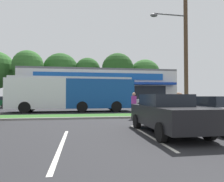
{
  "coord_description": "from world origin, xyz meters",
  "views": [
    {
      "loc": [
        -3.25,
        -0.31,
        1.47
      ],
      "look_at": [
        -0.35,
        18.1,
        1.95
      ],
      "focal_mm": 32.21,
      "sensor_mm": 36.0,
      "label": 1
    }
  ],
  "objects_px": {
    "car_4": "(56,102)",
    "car_5": "(167,113)",
    "pedestrian_by_pole": "(180,105)",
    "car_1": "(222,113)",
    "pedestrian_near_bench": "(134,106)",
    "pedestrian_far": "(179,106)",
    "city_bus": "(73,93)",
    "car_3": "(128,101)",
    "utility_pole": "(184,41)"
  },
  "relations": [
    {
      "from": "pedestrian_near_bench",
      "to": "car_4",
      "type": "bearing_deg",
      "value": -2.2
    },
    {
      "from": "city_bus",
      "to": "car_5",
      "type": "distance_m",
      "value": 12.61
    },
    {
      "from": "utility_pole",
      "to": "pedestrian_near_bench",
      "type": "relative_size",
      "value": 6.21
    },
    {
      "from": "city_bus",
      "to": "pedestrian_far",
      "type": "height_order",
      "value": "city_bus"
    },
    {
      "from": "utility_pole",
      "to": "car_1",
      "type": "xyz_separation_m",
      "value": [
        -1.92,
        -6.53,
        -4.9
      ]
    },
    {
      "from": "utility_pole",
      "to": "car_5",
      "type": "distance_m",
      "value": 9.41
    },
    {
      "from": "utility_pole",
      "to": "pedestrian_near_bench",
      "type": "height_order",
      "value": "utility_pole"
    },
    {
      "from": "utility_pole",
      "to": "car_3",
      "type": "relative_size",
      "value": 2.38
    },
    {
      "from": "car_1",
      "to": "car_3",
      "type": "bearing_deg",
      "value": 179.24
    },
    {
      "from": "city_bus",
      "to": "pedestrian_near_bench",
      "type": "relative_size",
      "value": 6.75
    },
    {
      "from": "pedestrian_by_pole",
      "to": "car_5",
      "type": "bearing_deg",
      "value": -43.93
    },
    {
      "from": "car_3",
      "to": "car_5",
      "type": "distance_m",
      "value": 18.57
    },
    {
      "from": "utility_pole",
      "to": "city_bus",
      "type": "relative_size",
      "value": 0.92
    },
    {
      "from": "pedestrian_by_pole",
      "to": "pedestrian_far",
      "type": "distance_m",
      "value": 1.88
    },
    {
      "from": "car_1",
      "to": "car_5",
      "type": "bearing_deg",
      "value": -86.19
    },
    {
      "from": "car_3",
      "to": "car_5",
      "type": "xyz_separation_m",
      "value": [
        -2.79,
        -18.36,
        -0.01
      ]
    },
    {
      "from": "car_1",
      "to": "pedestrian_near_bench",
      "type": "distance_m",
      "value": 5.56
    },
    {
      "from": "car_5",
      "to": "pedestrian_by_pole",
      "type": "distance_m",
      "value": 6.24
    },
    {
      "from": "utility_pole",
      "to": "car_3",
      "type": "distance_m",
      "value": 12.74
    },
    {
      "from": "car_3",
      "to": "pedestrian_near_bench",
      "type": "bearing_deg",
      "value": 78.31
    },
    {
      "from": "utility_pole",
      "to": "pedestrian_by_pole",
      "type": "height_order",
      "value": "utility_pole"
    },
    {
      "from": "car_5",
      "to": "utility_pole",
      "type": "bearing_deg",
      "value": 146.29
    },
    {
      "from": "car_1",
      "to": "car_4",
      "type": "distance_m",
      "value": 20.76
    },
    {
      "from": "car_3",
      "to": "pedestrian_far",
      "type": "relative_size",
      "value": 2.63
    },
    {
      "from": "car_5",
      "to": "pedestrian_far",
      "type": "xyz_separation_m",
      "value": [
        2.39,
        3.64,
        0.06
      ]
    },
    {
      "from": "car_4",
      "to": "car_5",
      "type": "bearing_deg",
      "value": 108.83
    },
    {
      "from": "city_bus",
      "to": "car_1",
      "type": "distance_m",
      "value": 13.52
    },
    {
      "from": "car_1",
      "to": "car_5",
      "type": "xyz_separation_m",
      "value": [
        -2.55,
        -0.17,
        0.03
      ]
    },
    {
      "from": "city_bus",
      "to": "pedestrian_far",
      "type": "distance_m",
      "value": 10.54
    },
    {
      "from": "car_4",
      "to": "pedestrian_far",
      "type": "xyz_separation_m",
      "value": [
        8.83,
        -15.24,
        0.11
      ]
    },
    {
      "from": "pedestrian_by_pole",
      "to": "pedestrian_far",
      "type": "xyz_separation_m",
      "value": [
        -0.97,
        -1.61,
        -0.0
      ]
    },
    {
      "from": "city_bus",
      "to": "car_1",
      "type": "bearing_deg",
      "value": 118.28
    },
    {
      "from": "car_3",
      "to": "pedestrian_far",
      "type": "height_order",
      "value": "pedestrian_far"
    },
    {
      "from": "city_bus",
      "to": "car_5",
      "type": "bearing_deg",
      "value": 107.76
    },
    {
      "from": "city_bus",
      "to": "car_4",
      "type": "bearing_deg",
      "value": -73.15
    },
    {
      "from": "car_1",
      "to": "pedestrian_near_bench",
      "type": "relative_size",
      "value": 2.52
    },
    {
      "from": "pedestrian_by_pole",
      "to": "car_4",
      "type": "bearing_deg",
      "value": -155.63
    },
    {
      "from": "car_1",
      "to": "pedestrian_far",
      "type": "relative_size",
      "value": 2.53
    },
    {
      "from": "city_bus",
      "to": "car_4",
      "type": "height_order",
      "value": "city_bus"
    },
    {
      "from": "car_4",
      "to": "pedestrian_near_bench",
      "type": "xyz_separation_m",
      "value": [
        6.49,
        -13.74,
        0.12
      ]
    },
    {
      "from": "car_4",
      "to": "pedestrian_near_bench",
      "type": "distance_m",
      "value": 15.2
    },
    {
      "from": "car_3",
      "to": "car_4",
      "type": "bearing_deg",
      "value": -3.26
    },
    {
      "from": "city_bus",
      "to": "pedestrian_by_pole",
      "type": "xyz_separation_m",
      "value": [
        7.49,
        -6.62,
        -0.91
      ]
    },
    {
      "from": "pedestrian_near_bench",
      "to": "pedestrian_far",
      "type": "distance_m",
      "value": 2.78
    },
    {
      "from": "car_4",
      "to": "car_5",
      "type": "height_order",
      "value": "car_5"
    },
    {
      "from": "pedestrian_near_bench",
      "to": "pedestrian_by_pole",
      "type": "relative_size",
      "value": 1.0
    },
    {
      "from": "city_bus",
      "to": "pedestrian_near_bench",
      "type": "xyz_separation_m",
      "value": [
        4.18,
        -6.74,
        -0.9
      ]
    },
    {
      "from": "city_bus",
      "to": "pedestrian_far",
      "type": "xyz_separation_m",
      "value": [
        6.52,
        -8.23,
        -0.91
      ]
    },
    {
      "from": "car_5",
      "to": "pedestrian_near_bench",
      "type": "bearing_deg",
      "value": 179.4
    },
    {
      "from": "car_3",
      "to": "city_bus",
      "type": "bearing_deg",
      "value": 43.12
    }
  ]
}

